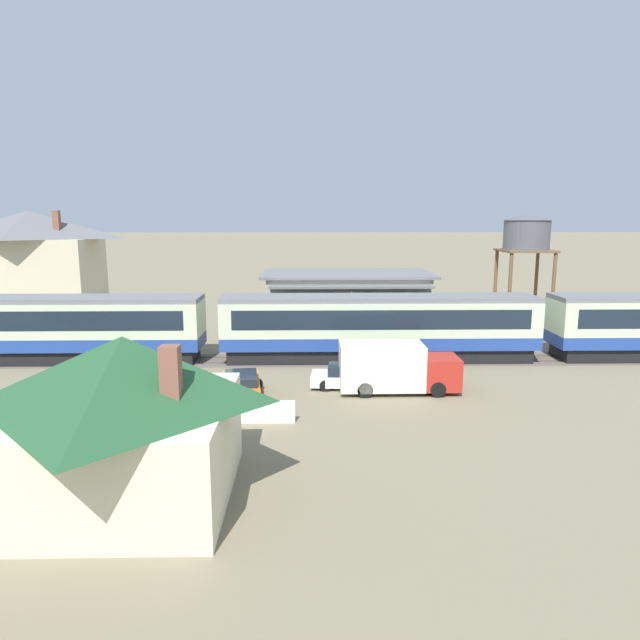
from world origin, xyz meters
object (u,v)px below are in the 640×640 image
(passenger_train, at_px, (383,324))
(station_house_grey_roof, at_px, (31,260))
(cottage_dark_green_roof, at_px, (127,416))
(parked_car_orange, at_px, (241,387))
(parked_car_white, at_px, (350,377))
(delivery_truck_red, at_px, (395,367))
(station_building, at_px, (347,302))
(parked_car_yellow, at_px, (85,379))
(water_tower, at_px, (527,236))

(passenger_train, bearing_deg, station_house_grey_roof, 147.73)
(cottage_dark_green_roof, relative_size, parked_car_orange, 1.57)
(passenger_train, bearing_deg, parked_car_white, -113.03)
(parked_car_white, relative_size, delivery_truck_red, 0.70)
(station_building, relative_size, delivery_truck_red, 2.11)
(passenger_train, bearing_deg, parked_car_orange, -136.18)
(cottage_dark_green_roof, distance_m, delivery_truck_red, 15.39)
(station_building, bearing_deg, passenger_train, -78.73)
(parked_car_yellow, bearing_deg, cottage_dark_green_roof, -65.63)
(station_house_grey_roof, bearing_deg, station_building, -20.55)
(parked_car_orange, xyz_separation_m, delivery_truck_red, (7.92, 1.06, 0.67))
(cottage_dark_green_roof, relative_size, delivery_truck_red, 1.18)
(parked_car_white, bearing_deg, water_tower, 51.17)
(parked_car_yellow, bearing_deg, station_building, 42.44)
(passenger_train, height_order, station_house_grey_roof, station_house_grey_roof)
(cottage_dark_green_roof, bearing_deg, delivery_truck_red, 47.50)
(station_house_grey_roof, xyz_separation_m, parked_car_white, (28.82, -25.80, -4.40))
(station_building, distance_m, parked_car_orange, 17.85)
(passenger_train, distance_m, parked_car_white, 6.73)
(cottage_dark_green_roof, bearing_deg, parked_car_orange, 76.70)
(passenger_train, xyz_separation_m, water_tower, (12.68, 9.93, 5.28))
(passenger_train, height_order, parked_car_orange, passenger_train)
(delivery_truck_red, bearing_deg, parked_car_orange, -172.41)
(water_tower, distance_m, parked_car_white, 23.12)
(cottage_dark_green_roof, height_order, parked_car_orange, cottage_dark_green_roof)
(station_building, relative_size, parked_car_orange, 2.79)
(delivery_truck_red, bearing_deg, passenger_train, 87.87)
(station_building, bearing_deg, parked_car_white, -93.16)
(parked_car_white, bearing_deg, station_building, 91.74)
(delivery_truck_red, bearing_deg, station_house_grey_roof, 139.47)
(passenger_train, xyz_separation_m, parked_car_yellow, (-16.63, -6.22, -1.67))
(passenger_train, height_order, parked_car_white, passenger_train)
(water_tower, distance_m, cottage_dark_green_roof, 36.73)
(station_house_grey_roof, height_order, parked_car_orange, station_house_grey_roof)
(station_building, height_order, station_house_grey_roof, station_house_grey_roof)
(station_house_grey_roof, relative_size, cottage_dark_green_roof, 1.74)
(passenger_train, relative_size, delivery_truck_red, 10.06)
(station_house_grey_roof, relative_size, parked_car_white, 2.96)
(passenger_train, bearing_deg, water_tower, 38.06)
(station_building, relative_size, cottage_dark_green_roof, 1.78)
(station_building, distance_m, delivery_truck_red, 15.60)
(cottage_dark_green_roof, distance_m, parked_car_orange, 10.74)
(passenger_train, distance_m, station_house_grey_roof, 37.19)
(passenger_train, relative_size, water_tower, 6.75)
(parked_car_white, xyz_separation_m, delivery_truck_red, (2.29, -0.80, 0.72))
(passenger_train, xyz_separation_m, cottage_dark_green_roof, (-10.60, -18.08, 0.51))
(parked_car_yellow, bearing_deg, parked_car_orange, -13.48)
(station_house_grey_roof, xyz_separation_m, water_tower, (44.05, -9.88, 2.61))
(cottage_dark_green_roof, xyz_separation_m, parked_car_yellow, (-6.04, 11.86, -2.18))
(water_tower, xyz_separation_m, parked_car_white, (-15.23, -15.92, -7.01))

